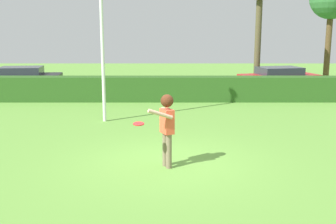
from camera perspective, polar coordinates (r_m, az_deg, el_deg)
name	(u,v)px	position (r m, az deg, el deg)	size (l,w,h in m)	color
ground_plane	(169,163)	(10.26, 0.19, -7.13)	(60.00, 60.00, 0.00)	#62983B
person	(167,122)	(9.70, -0.07, -1.45)	(0.63, 0.76, 1.77)	#7C6A53
frisbee	(139,124)	(9.26, -3.99, -1.63)	(0.25, 0.25, 0.05)	red
lamppost	(102,17)	(14.65, -9.10, 12.91)	(0.24, 0.24, 6.71)	silver
hedge_row	(169,89)	(18.92, 0.16, 3.24)	(29.18, 0.90, 1.13)	#2A541C
parked_car_black	(22,77)	(23.84, -19.58, 4.59)	(4.36, 2.17, 1.25)	black
parked_car_red	(280,77)	(23.11, 15.29, 4.65)	(4.48, 2.61, 1.25)	#B21E1E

